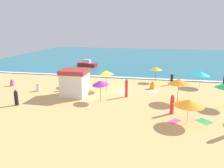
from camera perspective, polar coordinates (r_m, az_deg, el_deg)
ground_plane at (r=25.61m, az=-0.40°, el=-1.52°), size 60.00×60.00×0.00m
ocean_water at (r=52.78m, az=5.88°, el=6.95°), size 60.00×44.00×0.10m
wave_breaker_foam at (r=31.58m, az=1.94°, el=1.82°), size 57.00×0.70×0.01m
lifeguard_cabana at (r=23.42m, az=-9.77°, el=0.40°), size 2.74×2.48×2.86m
beach_umbrella_0 at (r=29.46m, az=11.54°, el=3.98°), size 2.24×2.23×2.04m
beach_umbrella_1 at (r=17.29m, az=19.55°, el=-4.64°), size 2.67×2.67×1.95m
beach_umbrella_2 at (r=24.93m, az=-1.55°, el=2.99°), size 2.39×2.38×2.43m
beach_umbrella_3 at (r=21.24m, az=-3.09°, el=0.34°), size 2.16×2.18×2.21m
beach_umbrella_5 at (r=28.48m, az=22.31°, el=2.65°), size 2.40×2.38×2.06m
beach_umbrella_7 at (r=27.14m, az=-8.80°, el=2.97°), size 2.58×2.59×1.95m
beach_umbrella_8 at (r=22.01m, az=17.19°, el=0.64°), size 2.97×2.96×2.35m
beachgoer_0 at (r=26.41m, az=-18.90°, el=-1.05°), size 0.43×0.43×0.81m
beachgoer_1 at (r=28.74m, az=15.44°, el=1.24°), size 0.34×0.34×1.54m
beachgoer_2 at (r=22.84m, az=3.81°, el=-1.16°), size 0.38×0.38×1.93m
beachgoer_3 at (r=19.14m, az=15.52°, el=-5.27°), size 0.48×0.48×1.70m
beachgoer_4 at (r=26.39m, az=10.57°, el=-0.46°), size 0.58×0.58×0.88m
beachgoer_5 at (r=30.67m, az=27.46°, el=0.98°), size 0.43×0.43×1.57m
beachgoer_7 at (r=29.69m, az=-8.79°, el=2.35°), size 0.38×0.38×1.79m
beachgoer_8 at (r=30.01m, az=-24.80°, el=0.24°), size 0.42×0.42×0.83m
beachgoer_9 at (r=30.11m, az=-6.60°, el=2.52°), size 0.49×0.49×1.79m
beachgoer_10 at (r=22.36m, az=-23.89°, el=-3.36°), size 0.37×0.37×1.54m
beachgoer_11 at (r=25.74m, az=-12.84°, el=-0.84°), size 0.52×0.52×0.95m
beach_towel_0 at (r=25.35m, az=10.57°, el=-1.94°), size 1.19×1.31×0.01m
beach_towel_1 at (r=18.73m, az=23.05°, el=-9.04°), size 1.44×1.46×0.01m
beach_towel_3 at (r=18.01m, az=16.12°, el=-9.36°), size 1.12×1.18×0.01m
beach_towel_4 at (r=24.91m, az=2.27°, el=-1.99°), size 1.33×1.64×0.01m
small_boat_0 at (r=40.58m, az=-6.53°, el=5.25°), size 3.90×2.15×1.26m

